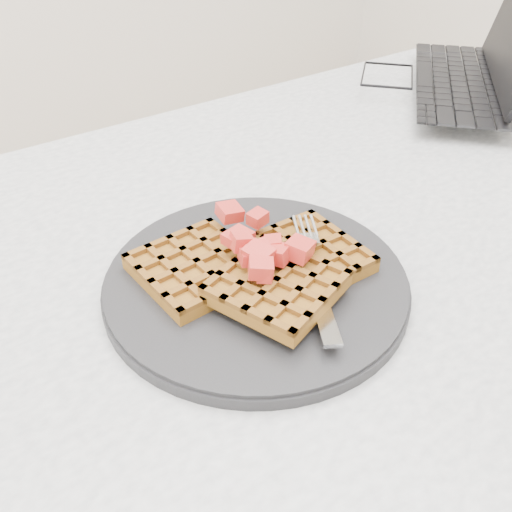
# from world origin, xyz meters

# --- Properties ---
(table) EXTENTS (1.20, 0.80, 0.75)m
(table) POSITION_xyz_m (0.00, 0.00, 0.64)
(table) COLOR silver
(table) RESTS_ON ground
(plate) EXTENTS (0.30, 0.30, 0.02)m
(plate) POSITION_xyz_m (-0.13, -0.04, 0.76)
(plate) COLOR black
(plate) RESTS_ON table
(waffles) EXTENTS (0.20, 0.20, 0.03)m
(waffles) POSITION_xyz_m (-0.13, -0.04, 0.78)
(waffles) COLOR #915E1E
(waffles) RESTS_ON plate
(strawberry_pile) EXTENTS (0.15, 0.15, 0.02)m
(strawberry_pile) POSITION_xyz_m (-0.13, -0.04, 0.80)
(strawberry_pile) COLOR #A81411
(strawberry_pile) RESTS_ON waffles
(fork) EXTENTS (0.11, 0.17, 0.02)m
(fork) POSITION_xyz_m (-0.09, -0.08, 0.77)
(fork) COLOR silver
(fork) RESTS_ON plate
(laptop) EXTENTS (0.45, 0.45, 0.26)m
(laptop) POSITION_xyz_m (0.42, 0.20, 0.79)
(laptop) COLOR black
(laptop) RESTS_ON table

